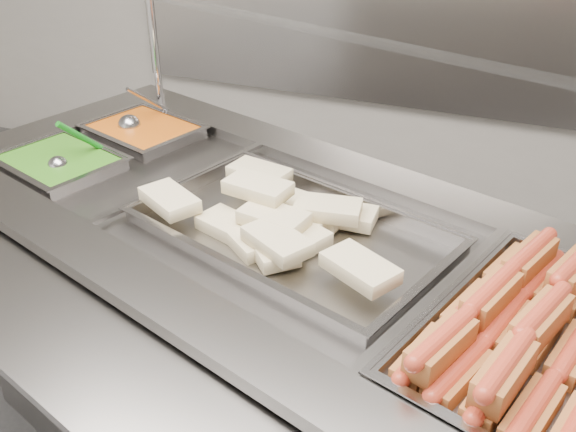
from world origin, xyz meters
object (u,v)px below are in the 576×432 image
at_px(steam_counter, 274,363).
at_px(ladle, 131,124).
at_px(sneeze_guard, 334,39).
at_px(pan_wraps, 291,236).
at_px(serving_spoon, 62,160).
at_px(pan_hotdogs, 533,352).

distance_m(steam_counter, ladle, 0.92).
bearing_deg(steam_counter, ladle, 150.92).
height_order(steam_counter, sneeze_guard, sneeze_guard).
distance_m(steam_counter, pan_wraps, 0.47).
bearing_deg(ladle, sneeze_guard, -10.96).
bearing_deg(steam_counter, pan_wraps, -18.28).
xyz_separation_m(pan_wraps, serving_spoon, (-0.76, 0.08, 0.04)).
bearing_deg(pan_hotdogs, serving_spoon, 168.61).
distance_m(pan_hotdogs, pan_wraps, 0.62).
bearing_deg(steam_counter, pan_hotdogs, -18.28).
relative_size(steam_counter, sneeze_guard, 1.23).
distance_m(sneeze_guard, pan_hotdogs, 0.86).
xyz_separation_m(pan_wraps, ladle, (-0.74, 0.40, 0.04)).
height_order(steam_counter, pan_wraps, pan_wraps).
bearing_deg(pan_hotdogs, steam_counter, 161.72).
bearing_deg(pan_wraps, pan_hotdogs, -18.28).
height_order(pan_wraps, ladle, ladle).
distance_m(sneeze_guard, serving_spoon, 0.88).
bearing_deg(ladle, steam_counter, -29.08).
distance_m(pan_hotdogs, ladle, 1.46).
height_order(sneeze_guard, ladle, sneeze_guard).
bearing_deg(steam_counter, serving_spoon, 175.42).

